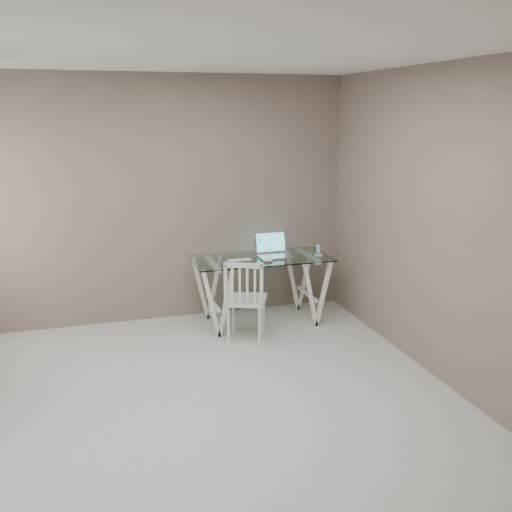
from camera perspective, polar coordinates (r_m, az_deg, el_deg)
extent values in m
plane|color=#B3B1AC|center=(4.68, -3.82, -15.21)|extent=(4.50, 4.50, 0.00)
cube|color=white|center=(4.09, -4.49, 19.82)|extent=(4.00, 4.50, 0.02)
cube|color=#716359|center=(6.36, -8.60, 5.52)|extent=(4.00, 0.02, 2.70)
cube|color=#716359|center=(2.16, 9.39, -12.07)|extent=(4.00, 0.02, 2.70)
cube|color=#716359|center=(5.00, 18.85, 2.54)|extent=(0.02, 4.50, 2.70)
cube|color=silver|center=(6.23, 0.53, -0.23)|extent=(1.50, 0.70, 0.01)
cube|color=white|center=(6.21, -4.35, -3.97)|extent=(0.24, 0.62, 0.72)
cube|color=white|center=(6.51, 5.15, -3.10)|extent=(0.24, 0.62, 0.72)
cube|color=silver|center=(5.86, -0.99, -4.40)|extent=(0.52, 0.52, 0.04)
cylinder|color=silver|center=(5.81, -2.78, -6.91)|extent=(0.03, 0.03, 0.41)
cylinder|color=silver|center=(5.77, 0.39, -7.05)|extent=(0.03, 0.03, 0.41)
cylinder|color=silver|center=(6.11, -2.27, -5.83)|extent=(0.03, 0.03, 0.41)
cylinder|color=silver|center=(6.07, 0.74, -5.96)|extent=(0.03, 0.03, 0.41)
cube|color=silver|center=(5.62, -1.26, -2.86)|extent=(0.37, 0.18, 0.44)
cube|color=silver|center=(6.27, 1.89, -0.02)|extent=(0.36, 0.25, 0.02)
cube|color=#19D899|center=(6.38, 1.45, 1.39)|extent=(0.36, 0.08, 0.24)
cube|color=silver|center=(6.12, -1.69, -0.41)|extent=(0.27, 0.12, 0.01)
ellipsoid|color=white|center=(6.06, 1.21, -0.41)|extent=(0.11, 0.07, 0.04)
cube|color=white|center=(6.37, 6.23, 0.14)|extent=(0.07, 0.07, 0.02)
cube|color=black|center=(6.37, 6.21, 0.73)|extent=(0.06, 0.03, 0.12)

